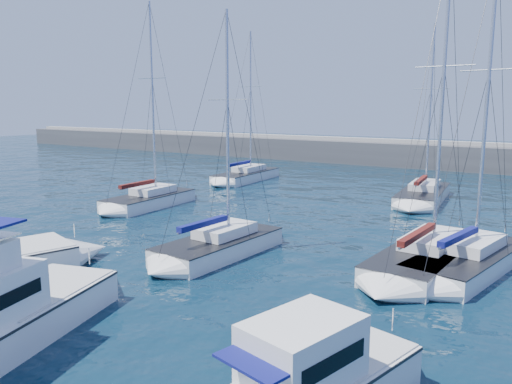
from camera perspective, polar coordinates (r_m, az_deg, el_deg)
The scene contains 9 objects.
ground at distance 22.65m, azimuth -16.65°, elevation -10.76°, with size 220.00×220.00×0.00m, color black.
breakwater at distance 67.80m, azimuth 19.20°, elevation 3.57°, with size 160.00×6.00×4.45m.
motor_yacht_stbd_outer at distance 13.45m, azimuth 6.73°, elevation -20.94°, with size 3.61×6.44×3.20m.
sailboat_mid_a at distance 40.03m, azimuth -12.06°, elevation -0.85°, with size 3.51×8.03×15.87m.
sailboat_mid_c at distance 26.60m, azimuth -4.14°, elevation -6.12°, with size 3.33×7.77×12.92m.
sailboat_mid_d at distance 26.11m, azimuth 18.95°, elevation -6.94°, with size 3.69×9.74×15.49m.
sailboat_mid_e at distance 26.17m, azimuth 23.12°, elevation -7.14°, with size 4.54×8.97×15.12m.
sailboat_back_a at distance 52.76m, azimuth -1.09°, elevation 1.90°, with size 3.69×9.48×15.69m.
sailboat_back_b at distance 43.75m, azimuth 18.57°, elevation -0.29°, with size 4.23×10.19×14.69m.
Camera 1 is at (16.49, -13.42, 7.81)m, focal length 35.00 mm.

